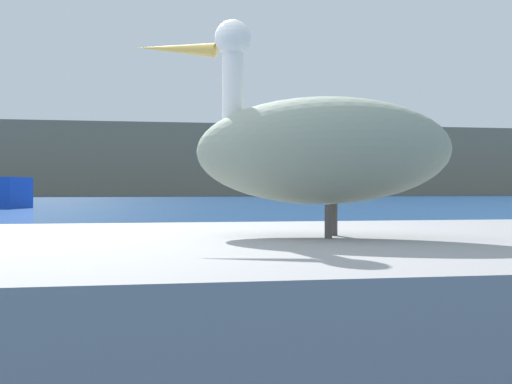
{
  "coord_description": "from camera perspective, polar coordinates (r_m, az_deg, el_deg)",
  "views": [
    {
      "loc": [
        0.7,
        -3.06,
        0.91
      ],
      "look_at": [
        4.61,
        19.83,
        0.77
      ],
      "focal_mm": 43.52,
      "sensor_mm": 36.0,
      "label": 1
    }
  ],
  "objects": [
    {
      "name": "hillside_backdrop",
      "position": [
        85.38,
        -10.16,
        2.8
      ],
      "size": [
        140.0,
        14.92,
        9.16
      ],
      "primitive_type": "cube",
      "color": "#7F755B",
      "rests_on": "ground"
    },
    {
      "name": "pelican",
      "position": [
        2.55,
        5.44,
        4.11
      ],
      "size": [
        1.32,
        0.86,
        0.91
      ],
      "rotation": [
        0.0,
        0.0,
        2.71
      ],
      "color": "gray",
      "rests_on": "pier_dock"
    },
    {
      "name": "pier_dock",
      "position": [
        2.6,
        5.76,
        -11.96
      ],
      "size": [
        3.85,
        2.32,
        0.71
      ],
      "primitive_type": "cube",
      "color": "gray",
      "rests_on": "ground"
    }
  ]
}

